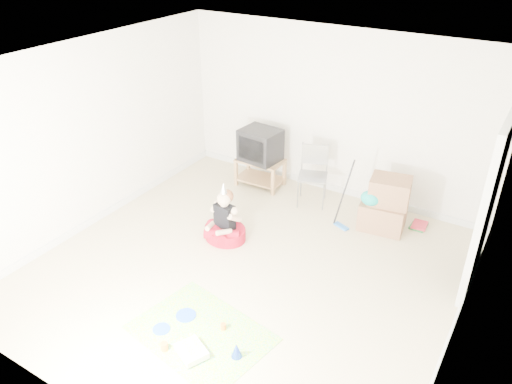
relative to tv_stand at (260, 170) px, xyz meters
The scene contains 16 objects.
ground 2.28m from the tv_stand, 63.33° to the right, with size 5.00×5.00×0.00m, color beige.
doorway_recess 3.67m from the tv_stand, 13.26° to the right, with size 0.02×0.90×2.05m, color black.
tv_stand is the anchor object (origin of this frame).
crt_tv 0.45m from the tv_stand, ahead, with size 0.60×0.50×0.52m, color black.
folding_chair 1.01m from the tv_stand, ahead, with size 0.54×0.52×0.94m.
cardboard_boxes 2.17m from the tv_stand, ahead, with size 0.69×0.57×0.79m.
floor_mop 1.73m from the tv_stand, 16.28° to the right, with size 0.25×0.31×0.96m.
book_pile 2.64m from the tv_stand, ahead, with size 0.22×0.28×0.06m.
seated_woman 1.65m from the tv_stand, 76.05° to the right, with size 0.67×0.67×0.87m.
party_mat 3.46m from the tv_stand, 69.51° to the right, with size 1.44×1.04×0.01m, color #F3339F.
birthday_cake 3.76m from the tv_stand, 69.58° to the right, with size 0.39×0.36×0.15m.
blue_plate_near 3.24m from the tv_stand, 73.78° to the right, with size 0.23×0.23×0.01m, color blue.
blue_plate_far 3.52m from the tv_stand, 76.67° to the right, with size 0.19×0.19×0.01m, color blue.
orange_cup_near 3.36m from the tv_stand, 65.69° to the right, with size 0.06×0.06×0.07m, color orange.
orange_cup_far 3.77m from the tv_stand, 74.10° to the right, with size 0.08×0.08×0.09m, color orange.
blue_party_hat 3.72m from the tv_stand, 62.53° to the right, with size 0.12×0.12×0.17m, color #1A37B6.
Camera 1 is at (2.77, -4.26, 3.94)m, focal length 35.00 mm.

